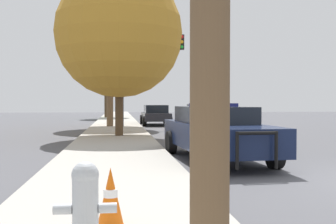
{
  "coord_description": "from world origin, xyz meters",
  "views": [
    {
      "loc": [
        -5.0,
        -7.7,
        1.53
      ],
      "look_at": [
        -1.95,
        17.88,
        0.92
      ],
      "focal_mm": 45.0,
      "sensor_mm": 36.0,
      "label": 1
    }
  ],
  "objects": [
    {
      "name": "car_background_oncoming",
      "position": [
        2.15,
        29.91,
        0.71
      ],
      "size": [
        1.92,
        4.36,
        1.34
      ],
      "rotation": [
        0.0,
        0.0,
        3.15
      ],
      "color": "slate",
      "rests_on": "ground_plane"
    },
    {
      "name": "tree_sidewalk_near",
      "position": [
        -4.95,
        10.05,
        4.38
      ],
      "size": [
        5.33,
        5.33,
        6.92
      ],
      "color": "#4C3823",
      "rests_on": "sidewalk_left"
    },
    {
      "name": "tree_sidewalk_mid",
      "position": [
        -5.46,
        17.05,
        5.37
      ],
      "size": [
        5.32,
        5.32,
        7.91
      ],
      "color": "brown",
      "rests_on": "sidewalk_left"
    },
    {
      "name": "car_background_midblock",
      "position": [
        -2.51,
        20.14,
        0.71
      ],
      "size": [
        1.89,
        4.46,
        1.34
      ],
      "rotation": [
        0.0,
        0.0,
        0.0
      ],
      "color": "black",
      "rests_on": "ground_plane"
    },
    {
      "name": "fire_hydrant",
      "position": [
        -5.3,
        -3.77,
        0.59
      ],
      "size": [
        0.58,
        0.25,
        0.86
      ],
      "color": "#B7BCC1",
      "rests_on": "sidewalk_left"
    },
    {
      "name": "traffic_cone",
      "position": [
        -5.09,
        -2.86,
        0.46
      ],
      "size": [
        0.3,
        0.3,
        0.66
      ],
      "color": "orange",
      "rests_on": "sidewalk_left"
    },
    {
      "name": "traffic_light",
      "position": [
        -3.32,
        17.27,
        4.06
      ],
      "size": [
        3.76,
        0.35,
        5.59
      ],
      "color": "#424247",
      "rests_on": "sidewalk_left"
    },
    {
      "name": "sidewalk_left",
      "position": [
        -5.1,
        0.0,
        0.07
      ],
      "size": [
        3.0,
        110.0,
        0.13
      ],
      "color": "#ADA89E",
      "rests_on": "ground_plane"
    },
    {
      "name": "tree_sidewalk_far",
      "position": [
        -6.07,
        31.57,
        4.69
      ],
      "size": [
        4.27,
        4.27,
        6.71
      ],
      "color": "#4C3823",
      "rests_on": "sidewalk_left"
    },
    {
      "name": "police_car",
      "position": [
        -2.43,
        3.16,
        0.76
      ],
      "size": [
        2.3,
        5.4,
        1.5
      ],
      "rotation": [
        0.0,
        0.0,
        3.21
      ],
      "color": "#141E3D",
      "rests_on": "ground_plane"
    }
  ]
}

